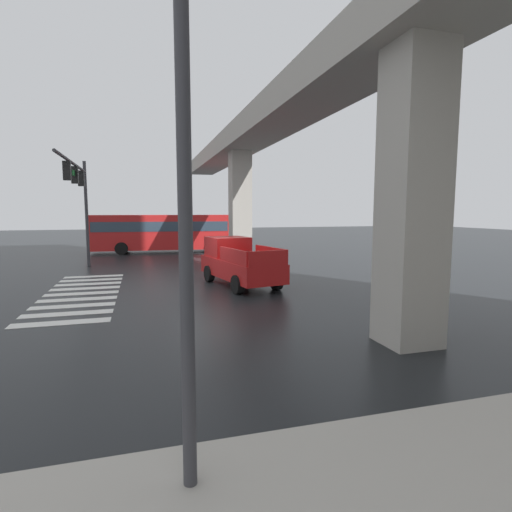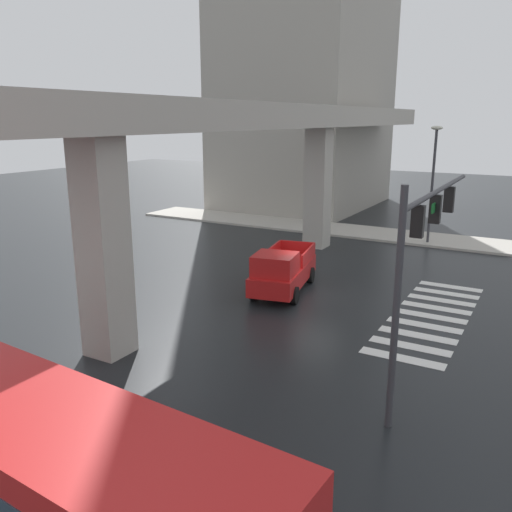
{
  "view_description": "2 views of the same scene",
  "coord_description": "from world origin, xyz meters",
  "px_view_note": "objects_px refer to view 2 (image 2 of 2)",
  "views": [
    {
      "loc": [
        17.09,
        -2.72,
        3.31
      ],
      "look_at": [
        -1.09,
        2.49,
        1.17
      ],
      "focal_mm": 28.07,
      "sensor_mm": 36.0,
      "label": 1
    },
    {
      "loc": [
        -20.72,
        -8.81,
        7.67
      ],
      "look_at": [
        0.54,
        3.22,
        1.3
      ],
      "focal_mm": 37.15,
      "sensor_mm": 36.0,
      "label": 2
    }
  ],
  "objects_px": {
    "pickup_truck": "(282,272)",
    "city_bus": "(24,462)",
    "street_lamp_near_corner": "(433,171)",
    "traffic_signal_mast": "(425,234)"
  },
  "relations": [
    {
      "from": "pickup_truck",
      "to": "city_bus",
      "type": "height_order",
      "value": "city_bus"
    },
    {
      "from": "street_lamp_near_corner",
      "to": "traffic_signal_mast",
      "type": "bearing_deg",
      "value": -169.17
    },
    {
      "from": "traffic_signal_mast",
      "to": "street_lamp_near_corner",
      "type": "xyz_separation_m",
      "value": [
        18.59,
        3.56,
        -0.01
      ]
    },
    {
      "from": "street_lamp_near_corner",
      "to": "city_bus",
      "type": "bearing_deg",
      "value": 177.78
    },
    {
      "from": "city_bus",
      "to": "pickup_truck",
      "type": "bearing_deg",
      "value": 9.52
    },
    {
      "from": "traffic_signal_mast",
      "to": "city_bus",
      "type": "bearing_deg",
      "value": 154.44
    },
    {
      "from": "pickup_truck",
      "to": "street_lamp_near_corner",
      "type": "xyz_separation_m",
      "value": [
        12.99,
        -3.67,
        3.57
      ]
    },
    {
      "from": "pickup_truck",
      "to": "traffic_signal_mast",
      "type": "bearing_deg",
      "value": -127.76
    },
    {
      "from": "city_bus",
      "to": "street_lamp_near_corner",
      "type": "distance_m",
      "value": 28.5
    },
    {
      "from": "pickup_truck",
      "to": "traffic_signal_mast",
      "type": "relative_size",
      "value": 0.62
    }
  ]
}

